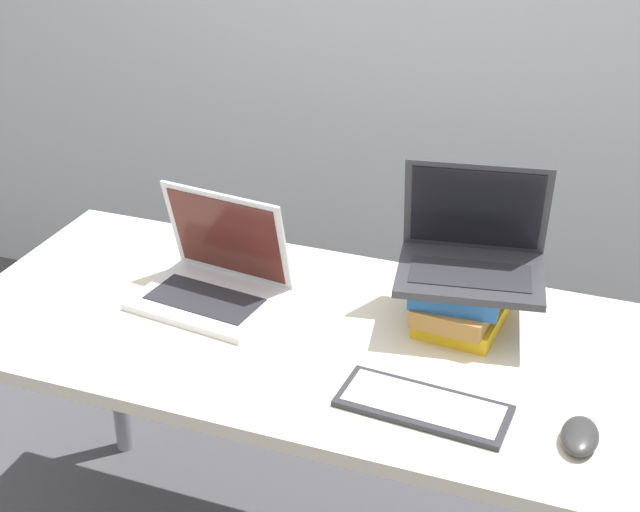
{
  "coord_description": "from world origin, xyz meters",
  "views": [
    {
      "loc": [
        0.58,
        -1.13,
        1.78
      ],
      "look_at": [
        0.03,
        0.35,
        0.94
      ],
      "focal_mm": 50.0,
      "sensor_mm": 36.0,
      "label": 1
    }
  ],
  "objects_px": {
    "laptop_left": "(214,278)",
    "mouse": "(580,436)",
    "laptop_on_books": "(472,252)",
    "wireless_keyboard": "(423,406)",
    "book_stack": "(462,298)"
  },
  "relations": [
    {
      "from": "laptop_left",
      "to": "mouse",
      "type": "distance_m",
      "value": 0.85
    },
    {
      "from": "book_stack",
      "to": "mouse",
      "type": "relative_size",
      "value": 2.32
    },
    {
      "from": "laptop_left",
      "to": "mouse",
      "type": "bearing_deg",
      "value": -15.87
    },
    {
      "from": "laptop_left",
      "to": "laptop_on_books",
      "type": "bearing_deg",
      "value": 10.78
    },
    {
      "from": "book_stack",
      "to": "laptop_on_books",
      "type": "distance_m",
      "value": 0.1
    },
    {
      "from": "laptop_left",
      "to": "mouse",
      "type": "height_order",
      "value": "laptop_left"
    },
    {
      "from": "laptop_left",
      "to": "book_stack",
      "type": "bearing_deg",
      "value": 8.83
    },
    {
      "from": "wireless_keyboard",
      "to": "book_stack",
      "type": "bearing_deg",
      "value": 89.99
    },
    {
      "from": "book_stack",
      "to": "laptop_on_books",
      "type": "xyz_separation_m",
      "value": [
        0.01,
        0.02,
        0.1
      ]
    },
    {
      "from": "laptop_left",
      "to": "book_stack",
      "type": "relative_size",
      "value": 1.29
    },
    {
      "from": "book_stack",
      "to": "mouse",
      "type": "height_order",
      "value": "book_stack"
    },
    {
      "from": "laptop_on_books",
      "to": "wireless_keyboard",
      "type": "height_order",
      "value": "laptop_on_books"
    },
    {
      "from": "book_stack",
      "to": "laptop_left",
      "type": "bearing_deg",
      "value": -171.17
    },
    {
      "from": "laptop_on_books",
      "to": "mouse",
      "type": "height_order",
      "value": "laptop_on_books"
    },
    {
      "from": "mouse",
      "to": "laptop_left",
      "type": "bearing_deg",
      "value": 164.13
    }
  ]
}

